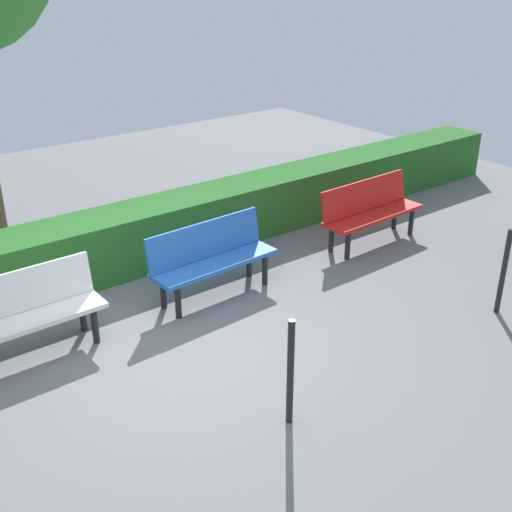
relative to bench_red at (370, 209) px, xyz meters
The scene contains 7 objects.
ground_plane 3.69m from the bench_red, 11.54° to the left, with size 16.75×16.75×0.00m, color slate.
bench_red is the anchor object (origin of this frame).
bench_blue 2.60m from the bench_red, ahead, with size 1.58×0.52×0.86m.
bench_white 4.81m from the bench_red, ahead, with size 1.62×0.46×0.86m.
hedge_row 2.82m from the bench_red, 27.12° to the right, with size 12.75×0.74×0.77m, color #266023.
railing_post_near 2.29m from the bench_red, 81.97° to the left, with size 0.06×0.06×1.00m, color black.
railing_post_mid 4.08m from the bench_red, 33.85° to the left, with size 0.06×0.06×1.00m, color black.
Camera 1 is at (2.70, 4.82, 3.59)m, focal length 44.77 mm.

